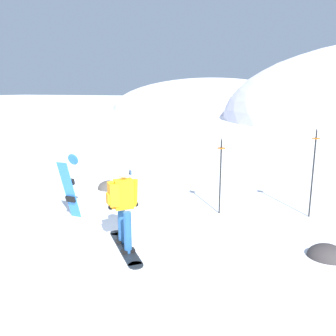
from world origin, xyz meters
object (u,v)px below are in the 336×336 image
rock_dark (109,189)px  piste_marker_far (221,171)px  snowboarder_main (122,205)px  rock_mid (327,257)px  piste_marker_near (313,167)px  spare_snowboard (70,187)px

rock_dark → piste_marker_far: bearing=-12.3°
snowboarder_main → rock_mid: (3.75, 1.17, -0.92)m
piste_marker_near → rock_dark: bearing=178.1°
spare_snowboard → piste_marker_far: size_ratio=0.82×
piste_marker_far → rock_dark: size_ratio=2.54×
spare_snowboard → rock_dark: bearing=102.5°
spare_snowboard → piste_marker_near: (5.37, 2.44, 0.45)m
snowboarder_main → rock_mid: size_ratio=2.33×
rock_dark → rock_mid: rock_dark is taller
piste_marker_near → rock_dark: 6.09m
snowboarder_main → spare_snowboard: snowboarder_main is taller
snowboarder_main → rock_mid: bearing=17.3°
snowboarder_main → piste_marker_far: size_ratio=0.88×
rock_mid → piste_marker_near: bearing=99.8°
piste_marker_near → rock_dark: piste_marker_near is taller
snowboarder_main → piste_marker_far: bearing=66.0°
rock_mid → snowboarder_main: bearing=-162.7°
piste_marker_far → rock_dark: 4.06m
piste_marker_far → spare_snowboard: bearing=-150.8°
spare_snowboard → piste_marker_near: bearing=24.5°
piste_marker_far → piste_marker_near: bearing=16.5°
snowboarder_main → piste_marker_near: size_ratio=0.77×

